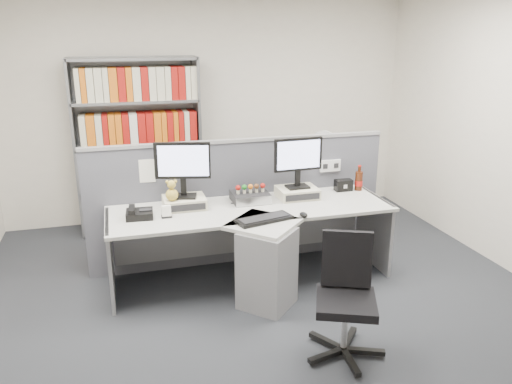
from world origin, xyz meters
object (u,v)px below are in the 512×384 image
object	(u,v)px
filing_cabinet	(321,196)
desk	(258,243)
cola_bottle	(359,181)
shelving_unit	(139,148)
monitor_left	(183,165)
desk_fan	(323,145)
mouse	(304,215)
desk_calendar	(166,212)
monitor_right	(298,158)
desktop_pc	(250,197)
office_chair	(346,293)
keyboard	(264,219)
speaker	(343,185)
desk_phone	(139,214)

from	to	relation	value
filing_cabinet	desk	bearing A→B (deg)	-130.61
cola_bottle	shelving_unit	bearing A→B (deg)	146.09
monitor_left	desk_fan	xyz separation A→B (m)	(1.79, 1.02, -0.14)
mouse	desk_fan	world-z (taller)	desk_fan
desk_calendar	desk	bearing A→B (deg)	-12.16
desk	monitor_right	xyz separation A→B (m)	(0.51, 0.38, 0.66)
desktop_pc	desk_calendar	xyz separation A→B (m)	(-0.81, -0.23, 0.00)
monitor_right	filing_cabinet	size ratio (longest dim) A/B	0.70
desk_calendar	shelving_unit	world-z (taller)	shelving_unit
cola_bottle	shelving_unit	xyz separation A→B (m)	(-2.09, 1.41, 0.16)
monitor_left	office_chair	distance (m)	1.85
desktop_pc	shelving_unit	distance (m)	1.74
mouse	shelving_unit	xyz separation A→B (m)	(-1.28, 1.99, 0.24)
monitor_left	monitor_right	size ratio (longest dim) A/B	1.04
monitor_right	desk_fan	size ratio (longest dim) A/B	1.06
desktop_pc	filing_cabinet	world-z (taller)	desktop_pc
keyboard	speaker	bearing A→B (deg)	30.77
monitor_left	mouse	bearing A→B (deg)	-28.41
monitor_left	desk_phone	bearing A→B (deg)	-159.40
monitor_left	filing_cabinet	bearing A→B (deg)	29.58
desk	shelving_unit	bearing A→B (deg)	115.96
desk_phone	speaker	size ratio (longest dim) A/B	1.40
keyboard	desk	bearing A→B (deg)	97.14
keyboard	speaker	distance (m)	1.19
desk_phone	cola_bottle	size ratio (longest dim) A/B	0.93
desk_fan	cola_bottle	bearing A→B (deg)	-90.46
filing_cabinet	desk_fan	world-z (taller)	desk_fan
shelving_unit	office_chair	size ratio (longest dim) A/B	2.27
monitor_left	desktop_pc	world-z (taller)	monitor_left
speaker	filing_cabinet	xyz separation A→B (m)	(0.16, 0.93, -0.43)
desk_calendar	office_chair	size ratio (longest dim) A/B	0.12
shelving_unit	monitor_right	bearing A→B (deg)	-46.11
shelving_unit	cola_bottle	bearing A→B (deg)	-33.91
speaker	office_chair	distance (m)	1.70
filing_cabinet	monitor_left	bearing A→B (deg)	-150.42
monitor_left	desk_fan	distance (m)	2.06
speaker	shelving_unit	bearing A→B (deg)	144.52
filing_cabinet	monitor_right	bearing A→B (deg)	-124.20
office_chair	keyboard	bearing A→B (deg)	110.25
desk_fan	monitor_left	bearing A→B (deg)	-150.43
desk_calendar	desk_fan	bearing A→B (deg)	31.93
desk	mouse	distance (m)	0.49
desk_calendar	desk_fan	xyz separation A→B (m)	(1.98, 1.23, 0.22)
desk_calendar	monitor_right	bearing A→B (deg)	9.53
monitor_left	shelving_unit	bearing A→B (deg)	101.94
cola_bottle	office_chair	distance (m)	1.76
mouse	shelving_unit	size ratio (longest dim) A/B	0.05
desk_phone	desk_calendar	world-z (taller)	desk_calendar
mouse	cola_bottle	world-z (taller)	cola_bottle
monitor_right	cola_bottle	bearing A→B (deg)	4.90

